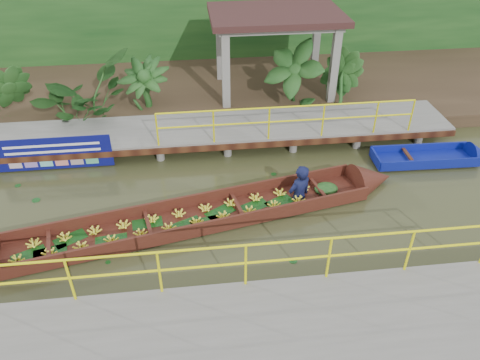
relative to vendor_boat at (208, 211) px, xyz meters
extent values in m
plane|color=#31351A|center=(-0.24, 0.25, -0.26)|extent=(80.00, 80.00, 0.00)
cube|color=#2F2317|center=(-0.24, 7.75, -0.03)|extent=(30.00, 8.00, 0.45)
cube|color=slate|center=(-0.24, 3.75, 0.24)|extent=(16.00, 2.00, 0.15)
cube|color=black|center=(-0.24, 2.75, 0.16)|extent=(16.00, 0.12, 0.18)
cylinder|color=#FFF80D|center=(2.51, 2.80, 1.32)|extent=(7.50, 0.05, 0.05)
cylinder|color=#FFF80D|center=(2.51, 2.80, 0.87)|extent=(7.50, 0.05, 0.05)
cylinder|color=#FFF80D|center=(2.51, 2.80, 0.82)|extent=(0.05, 0.05, 1.00)
cylinder|color=slate|center=(-6.24, 4.55, -0.04)|extent=(0.24, 0.24, 0.55)
cylinder|color=slate|center=(-4.24, 2.95, -0.04)|extent=(0.24, 0.24, 0.55)
cylinder|color=slate|center=(-4.24, 4.55, -0.04)|extent=(0.24, 0.24, 0.55)
cylinder|color=slate|center=(-2.24, 2.95, -0.04)|extent=(0.24, 0.24, 0.55)
cylinder|color=slate|center=(-2.24, 4.55, -0.04)|extent=(0.24, 0.24, 0.55)
cylinder|color=slate|center=(-0.24, 2.95, -0.04)|extent=(0.24, 0.24, 0.55)
cylinder|color=slate|center=(-0.24, 4.55, -0.04)|extent=(0.24, 0.24, 0.55)
cylinder|color=slate|center=(1.76, 2.95, -0.04)|extent=(0.24, 0.24, 0.55)
cylinder|color=slate|center=(1.76, 4.55, -0.04)|extent=(0.24, 0.24, 0.55)
cylinder|color=slate|center=(3.76, 2.95, -0.04)|extent=(0.24, 0.24, 0.55)
cylinder|color=slate|center=(3.76, 4.55, -0.04)|extent=(0.24, 0.24, 0.55)
cylinder|color=slate|center=(5.76, 2.95, -0.04)|extent=(0.24, 0.24, 0.55)
cylinder|color=slate|center=(5.76, 4.55, -0.04)|extent=(0.24, 0.24, 0.55)
cylinder|color=slate|center=(-0.24, 2.95, -0.04)|extent=(0.24, 0.24, 0.55)
cube|color=slate|center=(0.76, -3.95, 0.04)|extent=(18.00, 2.40, 0.70)
cylinder|color=#FFF80D|center=(0.76, -2.80, 1.39)|extent=(10.00, 0.05, 0.05)
cylinder|color=#FFF80D|center=(0.76, -2.80, 0.94)|extent=(10.00, 0.05, 0.05)
cylinder|color=#FFF80D|center=(0.76, -2.80, 0.89)|extent=(0.05, 0.05, 1.00)
cube|color=slate|center=(0.96, 5.35, 1.34)|extent=(0.25, 0.25, 2.80)
cube|color=slate|center=(4.56, 5.35, 1.34)|extent=(0.25, 0.25, 2.80)
cube|color=slate|center=(0.96, 7.75, 1.34)|extent=(0.25, 0.25, 2.80)
cube|color=slate|center=(4.56, 7.75, 1.34)|extent=(0.25, 0.25, 2.80)
cube|color=slate|center=(2.76, 6.55, 2.64)|extent=(4.00, 2.60, 0.12)
cube|color=#351B1A|center=(2.76, 6.55, 2.84)|extent=(4.40, 3.00, 0.20)
cube|color=#133B15|center=(-0.24, 10.25, 1.74)|extent=(30.00, 0.80, 4.00)
cube|color=#3C1710|center=(-0.35, -0.07, -0.19)|extent=(9.01, 2.96, 0.07)
cube|color=#3C1710|center=(-0.47, 0.47, -0.03)|extent=(8.80, 1.92, 0.38)
cube|color=#3C1710|center=(-0.23, -0.62, -0.03)|extent=(8.80, 1.92, 0.38)
cone|color=#3C1710|center=(4.54, 0.96, -0.10)|extent=(1.32, 1.29, 1.08)
ellipsoid|color=#133B15|center=(3.16, 0.67, -0.08)|extent=(0.72, 0.61, 0.29)
imported|color=#0F1337|center=(2.39, 0.51, 0.79)|extent=(0.82, 0.71, 1.91)
cube|color=navy|center=(6.44, 1.87, -0.16)|extent=(2.97, 0.97, 0.10)
cube|color=navy|center=(6.45, 2.31, -0.04)|extent=(2.95, 0.14, 0.29)
cube|color=navy|center=(6.43, 1.43, -0.04)|extent=(2.95, 0.14, 0.29)
cube|color=navy|center=(4.97, 1.91, -0.04)|extent=(0.08, 0.89, 0.29)
cone|color=navy|center=(8.11, 1.82, -0.10)|extent=(0.61, 0.84, 0.83)
cube|color=black|center=(5.95, 1.88, 0.00)|extent=(0.12, 0.89, 0.05)
cube|color=#0B0E5F|center=(-4.17, 2.73, 0.29)|extent=(3.22, 0.03, 1.01)
cube|color=white|center=(-4.17, 2.71, 0.56)|extent=(2.62, 0.01, 0.07)
cube|color=white|center=(-4.17, 2.71, 0.36)|extent=(2.62, 0.01, 0.07)
imported|color=#133B15|center=(-3.74, 5.55, 1.13)|extent=(1.51, 1.51, 1.88)
imported|color=#133B15|center=(-1.74, 5.55, 1.13)|extent=(1.51, 1.51, 1.88)
imported|color=#133B15|center=(3.26, 5.55, 1.13)|extent=(1.51, 1.51, 1.88)
imported|color=#133B15|center=(4.76, 5.55, 1.13)|extent=(1.51, 1.51, 1.88)
camera|label=1|loc=(-0.28, -9.00, 7.21)|focal=35.00mm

